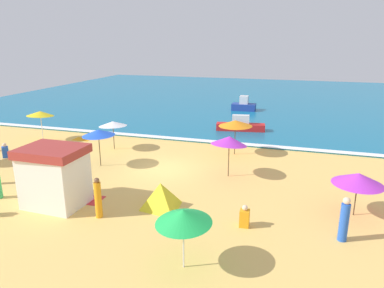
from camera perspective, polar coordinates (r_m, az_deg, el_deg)
name	(u,v)px	position (r m, az deg, el deg)	size (l,w,h in m)	color
ground_plane	(164,169)	(21.15, -4.42, -4.04)	(60.00, 60.00, 0.00)	#EDBC60
ocean_water	(243,97)	(47.55, 8.13, 7.35)	(60.00, 44.00, 0.10)	#146B93
wave_breaker_foam	(195,140)	(26.78, 0.52, 0.65)	(57.00, 0.70, 0.01)	white
lifeguard_cabana	(55,176)	(17.41, -20.92, -4.75)	(2.73, 2.18, 2.76)	white
beach_umbrella_1	(40,114)	(28.88, -22.88, 4.46)	(2.51, 2.52, 2.29)	silver
beach_umbrella_2	(235,123)	(23.43, 6.89, 3.29)	(2.32, 2.31, 2.31)	#4C3823
beach_umbrella_3	(229,141)	(19.56, 5.91, 0.54)	(2.59, 2.61, 2.40)	#4C3823
beach_umbrella_4	(183,217)	(11.77, -1.38, -11.40)	(2.50, 2.51, 2.17)	silver
beach_umbrella_6	(98,133)	(21.81, -14.59, 1.75)	(2.44, 2.43, 2.26)	#4C3823
beach_umbrella_7	(113,124)	(25.05, -12.41, 3.15)	(2.71, 2.72, 2.01)	#4C3823
beach_umbrella_8	(358,179)	(16.74, 24.81, -5.01)	(2.26, 2.25, 1.95)	#4C3823
beach_tent	(161,195)	(16.47, -4.98, -8.01)	(2.42, 2.45, 1.14)	yellow
beachgoer_0	(98,199)	(15.88, -14.63, -8.35)	(0.38, 0.38, 1.80)	orange
beachgoer_3	(245,217)	(15.01, 8.31, -11.37)	(0.40, 0.40, 0.94)	orange
beachgoer_5	(5,151)	(26.03, -27.44, -0.99)	(0.54, 0.54, 0.95)	blue
beachgoer_8	(344,220)	(14.85, 22.94, -11.01)	(0.45, 0.45, 1.77)	blue
beach_towel_0	(93,200)	(17.88, -15.38, -8.53)	(0.81, 1.08, 0.01)	red
beach_towel_1	(82,139)	(28.59, -16.94, 0.73)	(1.35, 0.97, 0.01)	orange
beach_towel_2	(62,164)	(23.30, -19.82, -3.03)	(1.56, 1.40, 0.01)	green
small_boat_0	(244,106)	(38.36, 8.19, 6.04)	(2.47, 1.37, 1.52)	navy
small_boat_1	(241,125)	(29.76, 7.68, 2.93)	(4.01, 1.52, 1.28)	red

